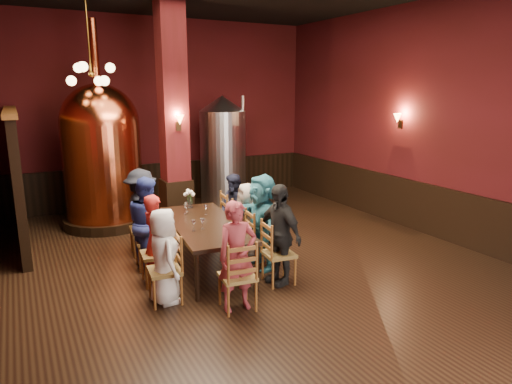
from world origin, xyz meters
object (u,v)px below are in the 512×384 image
dining_table (205,226)px  person_0 (164,256)px  person_1 (155,239)px  copper_kettle (102,154)px  person_2 (148,223)px  rose_vase (190,195)px  steel_vessel (223,151)px

dining_table → person_0: person_0 is taller
person_1 → copper_kettle: 3.50m
person_1 → person_2: bearing=-14.8°
copper_kettle → rose_vase: size_ratio=12.10×
dining_table → rose_vase: (0.11, 0.99, 0.29)m
person_1 → rose_vase: person_1 is taller
person_1 → dining_table: bearing=-83.5°
dining_table → steel_vessel: 4.10m
dining_table → person_1: 0.91m
person_0 → steel_vessel: steel_vessel is taller
rose_vase → copper_kettle: bearing=117.0°
person_1 → steel_vessel: size_ratio=0.51×
copper_kettle → person_2: bearing=-86.2°
copper_kettle → rose_vase: (1.11, -2.17, -0.54)m
person_1 → person_2: 0.66m
person_2 → steel_vessel: 4.20m
dining_table → rose_vase: 1.04m
person_0 → rose_vase: (1.06, 1.90, 0.32)m
rose_vase → steel_vessel: bearing=55.2°
copper_kettle → rose_vase: 2.49m
person_1 → steel_vessel: 4.76m
person_0 → rose_vase: size_ratio=3.83×
dining_table → person_2: person_2 is taller
person_1 → person_2: size_ratio=0.91×
person_0 → steel_vessel: size_ratio=0.49×
person_1 → copper_kettle: copper_kettle is taller
person_0 → rose_vase: bearing=-29.4°
person_1 → rose_vase: 1.61m
dining_table → steel_vessel: steel_vessel is taller
person_0 → steel_vessel: (2.85, 4.48, 0.68)m
person_0 → person_2: bearing=-6.2°
person_1 → copper_kettle: bearing=-6.9°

